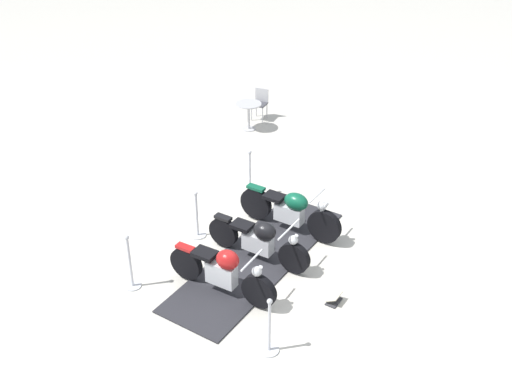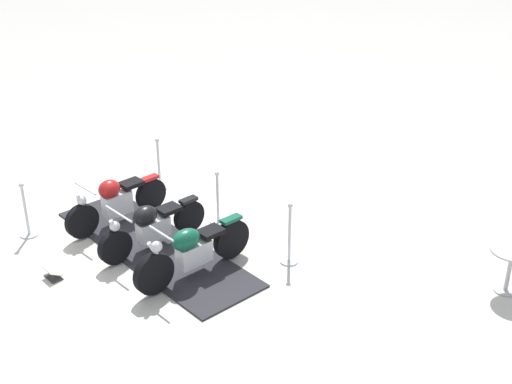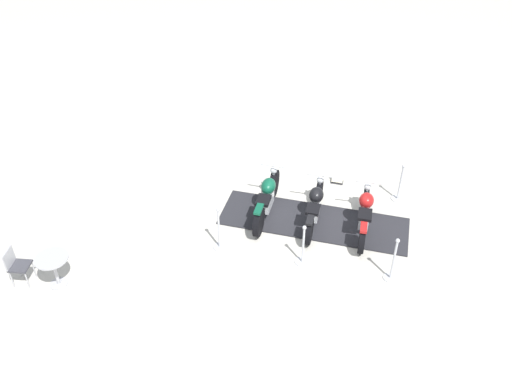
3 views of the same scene
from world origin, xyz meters
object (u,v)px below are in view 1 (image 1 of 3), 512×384
at_px(motorcycle_forest, 291,210).
at_px(stanchion_left_rear, 250,180).
at_px(stanchion_left_front, 131,269).
at_px(motorcycle_black, 260,239).
at_px(info_placard, 334,299).
at_px(stanchion_left_mid, 197,222).
at_px(stanchion_right_front, 269,335).
at_px(motorcycle_maroon, 223,271).
at_px(cafe_chair_near_table, 260,102).
at_px(cafe_table, 249,110).

height_order(motorcycle_forest, stanchion_left_rear, stanchion_left_rear).
height_order(stanchion_left_front, stanchion_left_rear, stanchion_left_rear).
bearing_deg(motorcycle_black, info_placard, -11.49).
bearing_deg(info_placard, stanchion_left_mid, -95.65).
relative_size(motorcycle_black, stanchion_right_front, 2.06).
relative_size(motorcycle_forest, stanchion_left_front, 2.04).
relative_size(motorcycle_maroon, motorcycle_forest, 0.94).
distance_m(motorcycle_forest, stanchion_left_rear, 1.70).
distance_m(motorcycle_maroon, stanchion_left_front, 1.69).
bearing_deg(stanchion_left_mid, motorcycle_black, 8.57).
height_order(stanchion_left_mid, cafe_chair_near_table, stanchion_left_mid).
relative_size(motorcycle_maroon, cafe_chair_near_table, 2.49).
bearing_deg(motorcycle_forest, cafe_table, 132.81).
relative_size(stanchion_left_rear, info_placard, 3.29).
height_order(motorcycle_maroon, stanchion_left_rear, stanchion_left_rear).
bearing_deg(motorcycle_black, stanchion_left_mid, 178.96).
distance_m(motorcycle_forest, stanchion_right_front, 3.46).
distance_m(motorcycle_maroon, stanchion_left_mid, 1.93).
height_order(motorcycle_forest, info_placard, motorcycle_forest).
bearing_deg(stanchion_left_mid, cafe_chair_near_table, 119.07).
xyz_separation_m(motorcycle_forest, stanchion_left_front, (-1.03, -3.34, -0.12)).
xyz_separation_m(stanchion_left_mid, cafe_table, (-2.72, 4.58, 0.24)).
xyz_separation_m(cafe_table, cafe_chair_near_table, (-0.26, 0.78, -0.06)).
bearing_deg(stanchion_right_front, cafe_table, 134.33).
bearing_deg(cafe_table, cafe_chair_near_table, 108.25).
relative_size(cafe_table, cafe_chair_near_table, 0.88).
distance_m(motorcycle_forest, stanchion_left_front, 3.49).
height_order(info_placard, cafe_chair_near_table, cafe_chair_near_table).
distance_m(stanchion_left_rear, stanchion_left_mid, 1.95).
bearing_deg(motorcycle_black, stanchion_left_front, -128.94).
relative_size(stanchion_left_front, cafe_chair_near_table, 1.30).
height_order(motorcycle_maroon, stanchion_right_front, stanchion_right_front).
relative_size(motorcycle_maroon, stanchion_left_rear, 1.90).
relative_size(motorcycle_maroon, stanchion_right_front, 2.03).
bearing_deg(motorcycle_maroon, motorcycle_black, 87.15).
height_order(motorcycle_forest, cafe_chair_near_table, motorcycle_forest).
bearing_deg(motorcycle_maroon, cafe_chair_near_table, 115.35).
xyz_separation_m(motorcycle_forest, cafe_chair_near_table, (-4.30, 3.95, 0.01)).
xyz_separation_m(stanchion_left_rear, info_placard, (3.60, -1.76, -0.33)).
height_order(motorcycle_forest, stanchion_left_front, stanchion_left_front).
height_order(stanchion_right_front, info_placard, stanchion_right_front).
xyz_separation_m(motorcycle_forest, cafe_table, (-4.04, 3.18, 0.07)).
bearing_deg(motorcycle_black, motorcycle_forest, 89.21).
bearing_deg(motorcycle_black, stanchion_right_front, -54.74).
relative_size(stanchion_right_front, cafe_table, 1.39).
xyz_separation_m(info_placard, cafe_chair_near_table, (-6.29, 5.19, 0.46)).
bearing_deg(info_placard, motorcycle_black, -100.42).
bearing_deg(cafe_table, motorcycle_black, -45.89).
xyz_separation_m(stanchion_right_front, stanchion_left_mid, (-3.21, 1.49, -0.01)).
relative_size(stanchion_left_front, stanchion_left_rear, 0.99).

